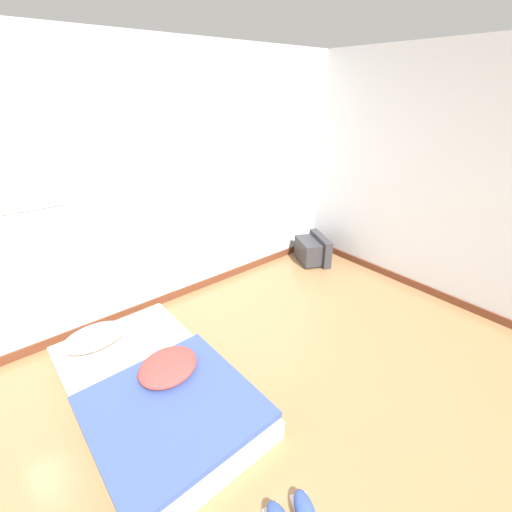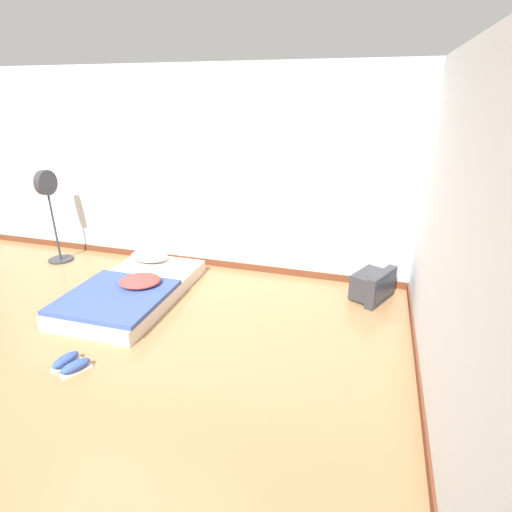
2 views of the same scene
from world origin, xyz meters
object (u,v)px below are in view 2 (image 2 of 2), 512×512
Objects in this scene: sneaker_pair at (71,364)px; standing_fan at (50,201)px; crt_tv at (373,285)px; mattress_bed at (133,289)px.

sneaker_pair is 0.25× the size of standing_fan.
sneaker_pair is 2.88m from standing_fan.
crt_tv reaches higher than sneaker_pair.
standing_fan is at bearing 157.07° from mattress_bed.
sneaker_pair is at bearing -80.71° from mattress_bed.
standing_fan reaches higher than sneaker_pair.
standing_fan is at bearing -178.94° from crt_tv.
sneaker_pair is at bearing -47.14° from standing_fan.
sneaker_pair is (-2.50, -2.10, -0.13)m from crt_tv.
standing_fan is (-4.37, -0.08, 0.70)m from crt_tv.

